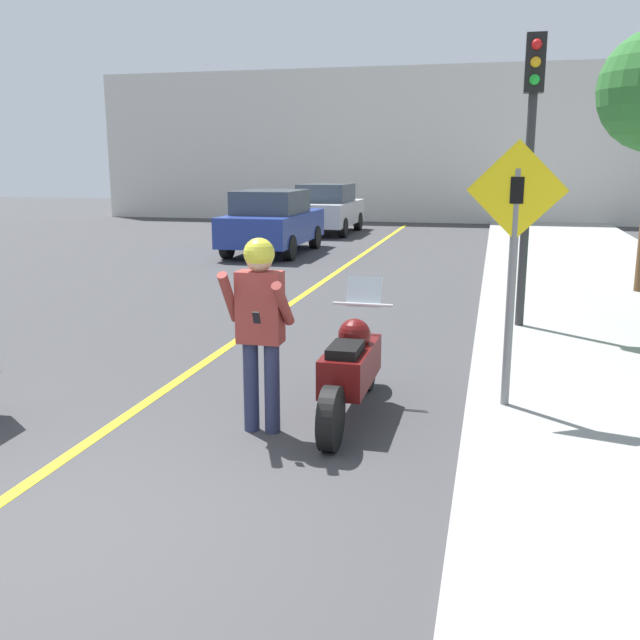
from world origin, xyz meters
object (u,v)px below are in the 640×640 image
(traffic_light, at_px, (531,128))
(parked_car_blue, at_px, (273,221))
(parked_car_silver, at_px, (327,208))
(motorcycle, at_px, (351,367))
(person_biker, at_px, (260,315))
(crossing_sign, at_px, (513,250))

(traffic_light, bearing_deg, parked_car_blue, 128.12)
(parked_car_silver, bearing_deg, traffic_light, -66.04)
(parked_car_blue, bearing_deg, motorcycle, -69.10)
(motorcycle, height_order, parked_car_silver, parked_car_silver)
(person_biker, bearing_deg, parked_car_blue, 107.02)
(traffic_light, bearing_deg, person_biker, -117.87)
(crossing_sign, relative_size, parked_car_blue, 0.60)
(motorcycle, distance_m, crossing_sign, 1.87)
(crossing_sign, distance_m, traffic_light, 3.79)
(parked_car_blue, xyz_separation_m, parked_car_silver, (0.16, 5.67, 0.00))
(crossing_sign, bearing_deg, motorcycle, -166.59)
(motorcycle, height_order, parked_car_blue, parked_car_blue)
(motorcycle, relative_size, crossing_sign, 0.91)
(person_biker, distance_m, crossing_sign, 2.42)
(traffic_light, distance_m, parked_car_blue, 10.23)
(motorcycle, xyz_separation_m, traffic_light, (1.68, 3.92, 2.37))
(motorcycle, xyz_separation_m, parked_car_silver, (-4.35, 17.48, 0.37))
(parked_car_silver, bearing_deg, person_biker, -78.63)
(traffic_light, xyz_separation_m, parked_car_silver, (-6.03, 13.56, -2.00))
(crossing_sign, xyz_separation_m, parked_car_silver, (-5.80, 17.13, -0.77))
(motorcycle, relative_size, parked_car_silver, 0.54)
(crossing_sign, distance_m, parked_car_silver, 18.10)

